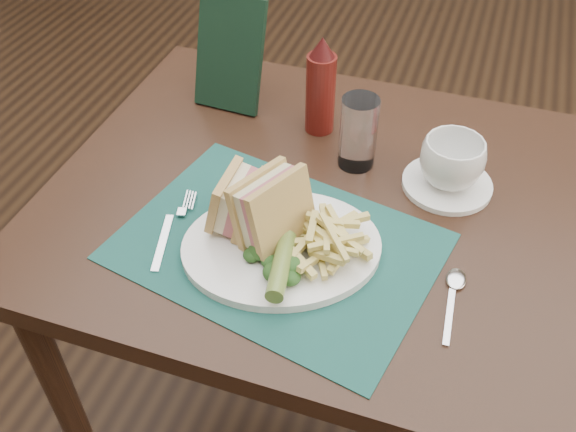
# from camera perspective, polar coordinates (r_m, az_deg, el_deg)

# --- Properties ---
(floor) EXTENTS (7.00, 7.00, 0.00)m
(floor) POSITION_cam_1_polar(r_m,az_deg,el_deg) (1.95, 6.43, -5.43)
(floor) COLOR black
(floor) RESTS_ON ground
(table_main) EXTENTS (0.90, 0.75, 0.75)m
(table_main) POSITION_cam_1_polar(r_m,az_deg,el_deg) (1.35, 2.45, -10.06)
(table_main) COLOR black
(table_main) RESTS_ON ground
(placemat) EXTENTS (0.52, 0.42, 0.00)m
(placemat) POSITION_cam_1_polar(r_m,az_deg,el_deg) (0.98, -0.95, -2.72)
(placemat) COLOR #164841
(placemat) RESTS_ON table_main
(plate) EXTENTS (0.37, 0.34, 0.01)m
(plate) POSITION_cam_1_polar(r_m,az_deg,el_deg) (0.96, -0.57, -2.78)
(plate) COLOR white
(plate) RESTS_ON placemat
(sandwich_half_a) EXTENTS (0.08, 0.09, 0.09)m
(sandwich_half_a) POSITION_cam_1_polar(r_m,az_deg,el_deg) (0.97, -5.72, 1.67)
(sandwich_half_a) COLOR tan
(sandwich_half_a) RESTS_ON plate
(sandwich_half_b) EXTENTS (0.12, 0.14, 0.11)m
(sandwich_half_b) POSITION_cam_1_polar(r_m,az_deg,el_deg) (0.94, -2.32, 1.36)
(sandwich_half_b) COLOR #D8B569
(sandwich_half_b) RESTS_ON plate
(kale_garnish) EXTENTS (0.11, 0.08, 0.03)m
(kale_garnish) POSITION_cam_1_polar(r_m,az_deg,el_deg) (0.91, -1.38, -4.12)
(kale_garnish) COLOR #193915
(kale_garnish) RESTS_ON plate
(pickle_spear) EXTENTS (0.05, 0.12, 0.03)m
(pickle_spear) POSITION_cam_1_polar(r_m,az_deg,el_deg) (0.90, -0.61, -4.40)
(pickle_spear) COLOR #57712B
(pickle_spear) RESTS_ON plate
(fries_pile) EXTENTS (0.18, 0.20, 0.06)m
(fries_pile) POSITION_cam_1_polar(r_m,az_deg,el_deg) (0.93, 3.45, -1.80)
(fries_pile) COLOR #D6C66B
(fries_pile) RESTS_ON plate
(fork) EXTENTS (0.08, 0.17, 0.01)m
(fork) POSITION_cam_1_polar(r_m,az_deg,el_deg) (1.01, -10.35, -1.01)
(fork) COLOR silver
(fork) RESTS_ON placemat
(spoon) EXTENTS (0.04, 0.15, 0.01)m
(spoon) POSITION_cam_1_polar(r_m,az_deg,el_deg) (0.93, 14.38, -7.38)
(spoon) COLOR silver
(spoon) RESTS_ON table_main
(saucer) EXTENTS (0.19, 0.19, 0.01)m
(saucer) POSITION_cam_1_polar(r_m,az_deg,el_deg) (1.11, 13.94, 2.77)
(saucer) COLOR white
(saucer) RESTS_ON table_main
(coffee_cup) EXTENTS (0.13, 0.13, 0.08)m
(coffee_cup) POSITION_cam_1_polar(r_m,az_deg,el_deg) (1.08, 14.35, 4.64)
(coffee_cup) COLOR white
(coffee_cup) RESTS_ON saucer
(drinking_glass) EXTENTS (0.07, 0.07, 0.13)m
(drinking_glass) POSITION_cam_1_polar(r_m,az_deg,el_deg) (1.10, 6.26, 7.38)
(drinking_glass) COLOR white
(drinking_glass) RESTS_ON table_main
(ketchup_bottle) EXTENTS (0.06, 0.06, 0.19)m
(ketchup_bottle) POSITION_cam_1_polar(r_m,az_deg,el_deg) (1.16, 2.93, 11.53)
(ketchup_bottle) COLOR #4F110D
(ketchup_bottle) RESTS_ON table_main
(check_presenter) EXTENTS (0.13, 0.09, 0.21)m
(check_presenter) POSITION_cam_1_polar(r_m,az_deg,el_deg) (1.24, -5.20, 14.16)
(check_presenter) COLOR black
(check_presenter) RESTS_ON table_main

